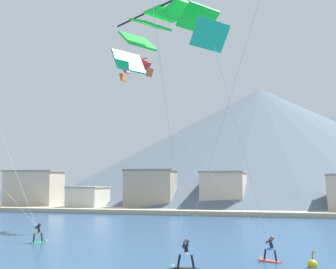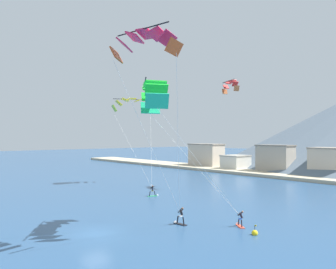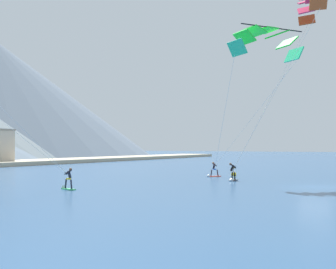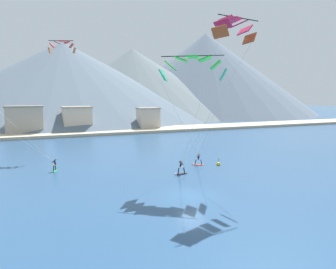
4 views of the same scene
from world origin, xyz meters
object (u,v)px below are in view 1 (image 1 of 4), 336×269
(parafoil_kite_distant_high_outer, at_px, (136,68))
(parafoil_kite_near_trail, at_px, (166,31))
(kitesurfer_mid_center, at_px, (40,237))
(kitesurfer_near_trail, at_px, (267,254))
(race_marker_buoy, at_px, (313,264))
(kitesurfer_near_lead, at_px, (182,259))

(parafoil_kite_distant_high_outer, bearing_deg, parafoil_kite_near_trail, -66.98)
(kitesurfer_mid_center, relative_size, parafoil_kite_distant_high_outer, 0.40)
(kitesurfer_near_trail, xyz_separation_m, race_marker_buoy, (2.64, -1.37, -0.28))
(kitesurfer_near_lead, distance_m, kitesurfer_near_trail, 5.94)
(kitesurfer_near_trail, xyz_separation_m, parafoil_kite_distant_high_outer, (-15.45, 18.57, 17.28))
(kitesurfer_near_lead, distance_m, race_marker_buoy, 7.56)
(parafoil_kite_near_trail, bearing_deg, kitesurfer_near_lead, 89.52)
(kitesurfer_near_trail, bearing_deg, parafoil_kite_near_trail, -121.90)
(kitesurfer_near_lead, xyz_separation_m, parafoil_kite_distant_high_outer, (-10.98, 22.49, 17.19))
(kitesurfer_near_lead, bearing_deg, parafoil_kite_near_trail, -90.48)
(parafoil_kite_distant_high_outer, xyz_separation_m, race_marker_buoy, (18.09, -19.94, -17.56))
(parafoil_kite_distant_high_outer, bearing_deg, kitesurfer_near_trail, -50.24)
(kitesurfer_near_trail, distance_m, parafoil_kite_distant_high_outer, 29.70)
(kitesurfer_near_lead, xyz_separation_m, kitesurfer_mid_center, (-13.83, 7.91, -0.05))
(parafoil_kite_distant_high_outer, height_order, race_marker_buoy, parafoil_kite_distant_high_outer)
(kitesurfer_near_lead, xyz_separation_m, race_marker_buoy, (7.11, 2.55, -0.37))
(kitesurfer_mid_center, bearing_deg, race_marker_buoy, -14.35)
(parafoil_kite_near_trail, height_order, parafoil_kite_distant_high_outer, parafoil_kite_distant_high_outer)
(parafoil_kite_distant_high_outer, distance_m, race_marker_buoy, 32.15)
(kitesurfer_near_trail, height_order, parafoil_kite_distant_high_outer, parafoil_kite_distant_high_outer)
(kitesurfer_near_lead, bearing_deg, kitesurfer_mid_center, 150.24)
(kitesurfer_near_lead, height_order, parafoil_kite_distant_high_outer, parafoil_kite_distant_high_outer)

